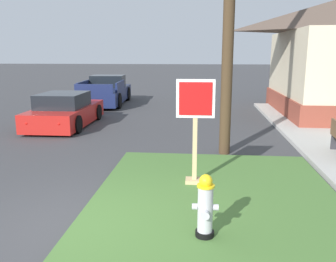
% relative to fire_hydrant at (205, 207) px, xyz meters
% --- Properties ---
extents(ground_plane, '(160.00, 160.00, 0.00)m').
position_rel_fire_hydrant_xyz_m(ground_plane, '(-2.01, 0.17, -0.53)').
color(ground_plane, '#3D3D3F').
extents(grass_corner_patch, '(4.59, 5.51, 0.08)m').
position_rel_fire_hydrant_xyz_m(grass_corner_patch, '(0.23, 1.56, -0.49)').
color(grass_corner_patch, '#477033').
rests_on(grass_corner_patch, ground).
extents(sidewalk_strip, '(2.20, 16.57, 0.12)m').
position_rel_fire_hydrant_xyz_m(sidewalk_strip, '(3.72, 5.71, -0.47)').
color(sidewalk_strip, '#B2AFA8').
rests_on(sidewalk_strip, ground).
extents(fire_hydrant, '(0.38, 0.34, 0.95)m').
position_rel_fire_hydrant_xyz_m(fire_hydrant, '(0.00, 0.00, 0.00)').
color(fire_hydrant, black).
rests_on(fire_hydrant, grass_corner_patch).
extents(stop_sign, '(0.76, 0.28, 2.12)m').
position_rel_fire_hydrant_xyz_m(stop_sign, '(-0.20, 2.17, 0.60)').
color(stop_sign, tan).
rests_on(stop_sign, grass_corner_patch).
extents(manhole_cover, '(0.70, 0.70, 0.02)m').
position_rel_fire_hydrant_xyz_m(manhole_cover, '(-1.70, 4.18, -0.52)').
color(manhole_cover, black).
rests_on(manhole_cover, ground).
extents(parked_sedan_red, '(1.95, 4.16, 1.25)m').
position_rel_fire_hydrant_xyz_m(parked_sedan_red, '(-5.17, 7.99, 0.01)').
color(parked_sedan_red, red).
rests_on(parked_sedan_red, ground).
extents(pickup_truck_navy, '(2.35, 5.34, 1.48)m').
position_rel_fire_hydrant_xyz_m(pickup_truck_navy, '(-5.20, 13.91, 0.09)').
color(pickup_truck_navy, '#19234C').
rests_on(pickup_truck_navy, ground).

